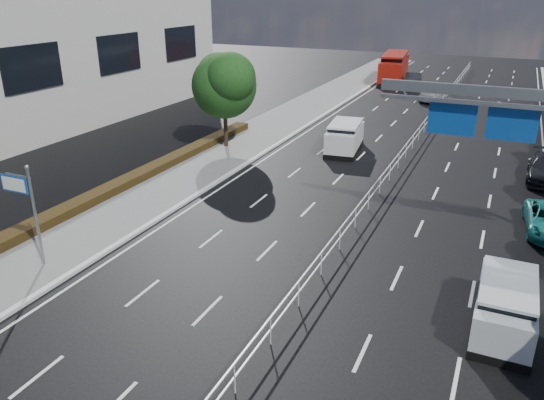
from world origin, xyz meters
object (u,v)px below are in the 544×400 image
at_px(white_minivan, 345,137).
at_px(red_bus, 394,67).
at_px(overhead_gantry, 533,120).
at_px(near_car_silver, 432,94).
at_px(silver_minivan, 505,306).
at_px(near_car_dark, 413,79).
at_px(toilet_sign, 24,198).

distance_m(white_minivan, red_bus, 30.45).
height_order(overhead_gantry, red_bus, overhead_gantry).
xyz_separation_m(white_minivan, red_bus, (-3.25, 30.26, 0.71)).
distance_m(overhead_gantry, red_bus, 43.44).
height_order(overhead_gantry, near_car_silver, overhead_gantry).
relative_size(overhead_gantry, silver_minivan, 2.37).
xyz_separation_m(overhead_gantry, white_minivan, (-10.93, 10.61, -4.61)).
distance_m(red_bus, near_car_dark, 3.84).
bearing_deg(red_bus, near_car_dark, -48.46).
bearing_deg(white_minivan, near_car_silver, 74.73).
xyz_separation_m(overhead_gantry, near_car_silver, (-8.11, 30.57, -4.87)).
bearing_deg(near_car_silver, toilet_sign, 84.27).
bearing_deg(white_minivan, overhead_gantry, -51.36).
bearing_deg(near_car_silver, red_bus, -51.94).
distance_m(white_minivan, near_car_dark, 27.78).
distance_m(red_bus, near_car_silver, 12.00).
distance_m(near_car_silver, silver_minivan, 38.34).
bearing_deg(white_minivan, silver_minivan, -65.42).
xyz_separation_m(red_bus, near_car_dark, (2.77, -2.49, -0.93)).
relative_size(overhead_gantry, near_car_silver, 2.38).
relative_size(white_minivan, red_bus, 0.44).
xyz_separation_m(toilet_sign, near_car_silver, (9.59, 40.62, -2.21)).
xyz_separation_m(overhead_gantry, near_car_dark, (-11.41, 38.38, -4.84)).
bearing_deg(toilet_sign, silver_minivan, 10.10).
height_order(white_minivan, red_bus, red_bus).
bearing_deg(toilet_sign, red_bus, 86.05).
relative_size(overhead_gantry, red_bus, 0.92).
distance_m(toilet_sign, overhead_gantry, 20.52).
height_order(white_minivan, silver_minivan, white_minivan).
xyz_separation_m(white_minivan, near_car_silver, (2.82, 19.96, -0.26)).
height_order(overhead_gantry, silver_minivan, overhead_gantry).
height_order(toilet_sign, overhead_gantry, overhead_gantry).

